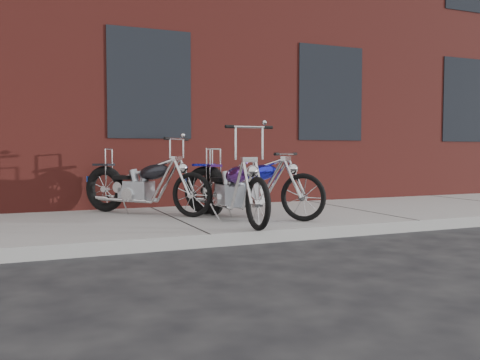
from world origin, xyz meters
name	(u,v)px	position (x,y,z in m)	size (l,w,h in m)	color
ground	(210,248)	(0.00, 0.00, 0.00)	(120.00, 120.00, 0.00)	black
sidewalk	(175,224)	(0.00, 1.50, 0.07)	(22.00, 3.00, 0.15)	#999999
building_brick	(106,37)	(0.00, 8.00, 4.00)	(22.00, 10.00, 8.00)	maroon
chopper_purple	(232,192)	(0.61, 0.88, 0.55)	(0.54, 2.23, 1.25)	black
chopper_blue	(248,189)	(0.98, 1.20, 0.55)	(1.47, 1.83, 0.98)	black
chopper_third	(143,187)	(-0.31, 2.13, 0.55)	(1.59, 1.71, 1.13)	black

